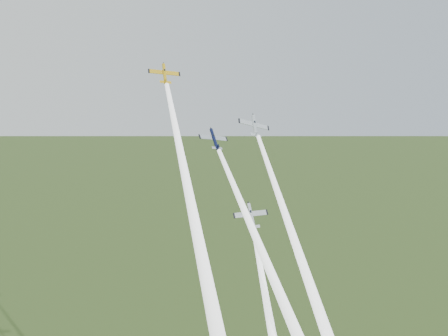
# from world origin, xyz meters

# --- Properties ---
(plane_yellow) EXTENTS (8.47, 6.88, 6.57)m
(plane_yellow) POSITION_xyz_m (-9.95, 3.31, 112.42)
(plane_yellow) COLOR gold
(smoke_trail_yellow) EXTENTS (10.18, 43.34, 44.31)m
(smoke_trail_yellow) POSITION_xyz_m (-13.91, -19.37, 88.94)
(smoke_trail_yellow) COLOR white
(plane_navy) EXTENTS (7.82, 6.14, 6.86)m
(plane_navy) POSITION_xyz_m (-0.04, -1.17, 97.89)
(plane_navy) COLOR #0C1338
(smoke_trail_navy) EXTENTS (4.42, 44.73, 45.46)m
(smoke_trail_navy) POSITION_xyz_m (0.85, -24.74, 73.83)
(smoke_trail_navy) COLOR white
(plane_silver_right) EXTENTS (10.28, 7.45, 8.70)m
(plane_silver_right) POSITION_xyz_m (13.06, 3.40, 99.93)
(plane_silver_right) COLOR silver
(smoke_trail_silver_right) EXTENTS (8.05, 45.37, 46.19)m
(smoke_trail_silver_right) POSITION_xyz_m (10.24, -20.38, 75.51)
(smoke_trail_silver_right) COLOR white
(plane_silver_low) EXTENTS (8.92, 8.26, 6.79)m
(plane_silver_low) POSITION_xyz_m (4.15, -10.94, 81.87)
(plane_silver_low) COLOR silver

